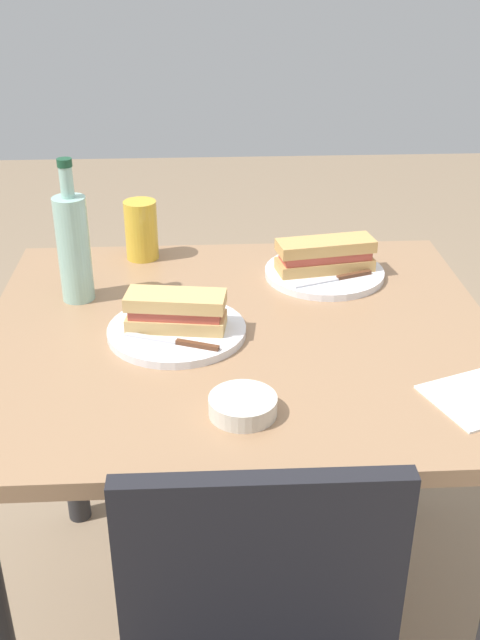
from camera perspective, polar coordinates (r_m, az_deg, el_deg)
name	(u,v)px	position (r m, az deg, el deg)	size (l,w,h in m)	color
ground_plane	(240,617)	(1.90, 0.00, -21.63)	(8.00, 8.00, 0.00)	#8C755B
dining_table	(240,388)	(1.47, 0.00, -5.20)	(0.96, 0.86, 0.77)	#997251
plate_near	(177,331)	(1.39, -4.81, -0.82)	(0.26, 0.26, 0.01)	white
baguette_sandwich_near	(176,311)	(1.37, -4.88, 0.71)	(0.19, 0.10, 0.07)	tan
knife_near	(177,342)	(1.33, -4.79, -1.67)	(0.17, 0.08, 0.01)	silver
plate_far	(324,273)	(1.63, 6.41, 3.58)	(0.26, 0.26, 0.01)	white
baguette_sandwich_far	(325,255)	(1.62, 6.49, 4.93)	(0.22, 0.10, 0.07)	tan
knife_far	(338,278)	(1.58, 7.45, 3.17)	(0.17, 0.07, 0.01)	silver
water_bottle	(74,246)	(1.52, -12.53, 5.53)	(0.06, 0.06, 0.29)	#99C6B7
beer_glass	(141,230)	(1.71, -7.51, 6.79)	(0.07, 0.07, 0.13)	gold
olive_bowl	(243,406)	(1.16, 0.22, -6.52)	(0.11, 0.11, 0.03)	silver
paper_napkin	(476,399)	(1.26, 17.50, -5.73)	(0.14, 0.14, 0.00)	white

